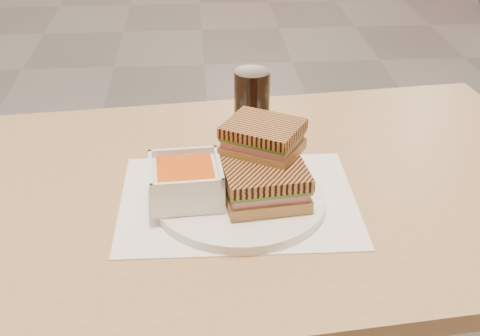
{
  "coord_description": "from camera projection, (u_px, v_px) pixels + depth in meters",
  "views": [
    {
      "loc": [
        -0.05,
        -2.85,
        1.3
      ],
      "look_at": [
        0.01,
        -2.0,
        0.82
      ],
      "focal_mm": 48.89,
      "sensor_mm": 36.0,
      "label": 1
    }
  ],
  "objects": [
    {
      "name": "soup_bowl",
      "position": [
        186.0,
        183.0,
        0.99
      ],
      "size": [
        0.12,
        0.12,
        0.06
      ],
      "color": "white",
      "rests_on": "plate"
    },
    {
      "name": "main_table",
      "position": [
        223.0,
        245.0,
        1.12
      ],
      "size": [
        1.26,
        0.82,
        0.75
      ],
      "color": "tan",
      "rests_on": "ground"
    },
    {
      "name": "panini_upper",
      "position": [
        263.0,
        138.0,
        1.01
      ],
      "size": [
        0.14,
        0.14,
        0.05
      ],
      "color": "#A47C46",
      "rests_on": "panini_lower"
    },
    {
      "name": "panini_lower",
      "position": [
        265.0,
        184.0,
        0.98
      ],
      "size": [
        0.14,
        0.12,
        0.06
      ],
      "color": "#A47C46",
      "rests_on": "plate"
    },
    {
      "name": "cola_glass",
      "position": [
        252.0,
        107.0,
        1.17
      ],
      "size": [
        0.06,
        0.06,
        0.14
      ],
      "color": "black",
      "rests_on": "main_table"
    },
    {
      "name": "plate",
      "position": [
        241.0,
        200.0,
        1.01
      ],
      "size": [
        0.26,
        0.26,
        0.01
      ],
      "color": "white",
      "rests_on": "tray_liner"
    },
    {
      "name": "tray_liner",
      "position": [
        238.0,
        200.0,
        1.03
      ],
      "size": [
        0.37,
        0.29,
        0.0
      ],
      "color": "white",
      "rests_on": "main_table"
    }
  ]
}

